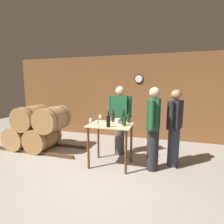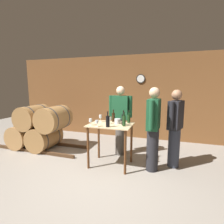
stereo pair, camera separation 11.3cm
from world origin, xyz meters
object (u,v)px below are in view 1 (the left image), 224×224
at_px(wine_bottle_right, 124,120).
at_px(wine_glass_near_right, 97,122).
at_px(person_host, 174,127).
at_px(wine_bottle_center, 123,119).
at_px(wine_bottle_far_right, 129,118).
at_px(wine_bottle_far_left, 113,117).
at_px(ice_bucket, 118,121).
at_px(person_visitor_with_scarf, 153,127).
at_px(wine_glass_near_left, 91,121).
at_px(wine_bottle_left, 108,121).
at_px(person_visitor_bearded, 120,119).
at_px(wine_glass_far_side, 110,119).
at_px(wine_glass_near_center, 100,117).

relative_size(wine_bottle_right, wine_glass_near_right, 2.16).
bearing_deg(wine_glass_near_right, person_host, 23.44).
bearing_deg(wine_bottle_center, wine_bottle_far_right, 73.41).
distance_m(wine_bottle_far_left, ice_bucket, 0.21).
height_order(wine_bottle_center, wine_glass_near_right, wine_bottle_center).
bearing_deg(wine_bottle_far_right, person_visitor_with_scarf, -21.89).
bearing_deg(ice_bucket, wine_bottle_far_right, 33.36).
xyz_separation_m(wine_glass_near_right, ice_bucket, (0.31, 0.41, -0.04)).
distance_m(wine_glass_near_right, person_host, 1.65).
bearing_deg(wine_glass_near_left, wine_bottle_right, 11.57).
height_order(wine_bottle_left, wine_bottle_right, wine_bottle_left).
bearing_deg(wine_glass_near_right, ice_bucket, 52.41).
bearing_deg(wine_bottle_left, person_visitor_bearded, 89.55).
xyz_separation_m(wine_bottle_far_right, person_visitor_with_scarf, (0.55, -0.22, -0.12)).
distance_m(person_visitor_with_scarf, person_visitor_bearded, 1.05).
bearing_deg(wine_bottle_right, person_host, 24.08).
distance_m(wine_glass_near_right, ice_bucket, 0.52).
relative_size(wine_bottle_far_right, person_host, 0.16).
xyz_separation_m(wine_bottle_left, wine_bottle_center, (0.24, 0.29, -0.00)).
distance_m(wine_bottle_far_left, person_visitor_with_scarf, 0.95).
xyz_separation_m(wine_bottle_far_left, wine_glass_far_side, (-0.01, -0.23, -0.01)).
xyz_separation_m(wine_bottle_left, ice_bucket, (0.09, 0.37, -0.07)).
bearing_deg(wine_glass_near_right, wine_bottle_right, 22.19).
xyz_separation_m(wine_bottle_far_left, person_host, (1.33, 0.10, -0.16)).
bearing_deg(person_visitor_bearded, wine_bottle_right, -69.08).
relative_size(wine_bottle_left, person_visitor_with_scarf, 0.19).
distance_m(wine_glass_near_left, ice_bucket, 0.59).
distance_m(wine_bottle_right, person_visitor_with_scarf, 0.60).
xyz_separation_m(wine_bottle_right, person_visitor_bearded, (-0.28, 0.74, -0.12)).
xyz_separation_m(wine_glass_near_right, person_visitor_bearded, (0.23, 0.95, -0.10)).
xyz_separation_m(wine_glass_near_center, person_host, (1.60, 0.21, -0.17)).
relative_size(wine_glass_far_side, ice_bucket, 1.04).
bearing_deg(wine_glass_near_center, person_visitor_with_scarf, -5.38).
bearing_deg(wine_glass_near_right, person_visitor_with_scarf, 16.93).
bearing_deg(wine_bottle_right, wine_bottle_far_left, 134.49).
xyz_separation_m(ice_bucket, person_visitor_bearded, (-0.09, 0.54, -0.06)).
relative_size(wine_glass_near_right, wine_glass_far_side, 0.96).
relative_size(wine_glass_near_left, person_visitor_with_scarf, 0.08).
relative_size(person_host, person_visitor_bearded, 0.96).
bearing_deg(ice_bucket, wine_bottle_far_left, 134.14).
bearing_deg(ice_bucket, wine_bottle_left, -103.95).
bearing_deg(person_visitor_with_scarf, wine_bottle_center, -179.61).
xyz_separation_m(wine_glass_near_right, person_visitor_with_scarf, (1.08, 0.33, -0.11)).
relative_size(wine_glass_near_left, wine_glass_near_right, 1.07).
distance_m(wine_bottle_center, person_visitor_bearded, 0.68).
bearing_deg(wine_glass_far_side, wine_bottle_far_right, 31.40).
distance_m(wine_glass_near_right, person_visitor_with_scarf, 1.14).
xyz_separation_m(wine_bottle_left, person_visitor_with_scarf, (0.86, 0.30, -0.14)).
distance_m(wine_bottle_center, person_host, 1.10).
bearing_deg(wine_glass_far_side, wine_bottle_left, -78.00).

